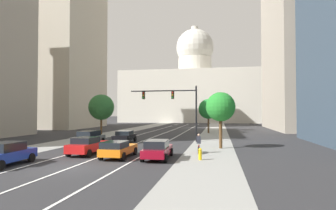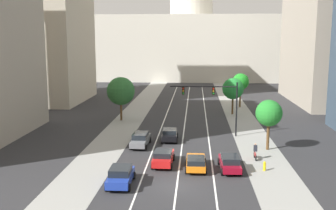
{
  "view_description": "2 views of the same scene",
  "coord_description": "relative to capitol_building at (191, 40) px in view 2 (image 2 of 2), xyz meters",
  "views": [
    {
      "loc": [
        9.53,
        -16.72,
        3.58
      ],
      "look_at": [
        2.25,
        22.71,
        4.67
      ],
      "focal_mm": 29.96,
      "sensor_mm": 36.0,
      "label": 1
    },
    {
      "loc": [
        1.46,
        -32.18,
        12.38
      ],
      "look_at": [
        -2.28,
        22.36,
        3.18
      ],
      "focal_mm": 42.78,
      "sensor_mm": 36.0,
      "label": 2
    }
  ],
  "objects": [
    {
      "name": "capitol_building",
      "position": [
        0.0,
        0.0,
        0.0
      ],
      "size": [
        53.14,
        29.91,
        37.71
      ],
      "color": "beige",
      "rests_on": "ground"
    },
    {
      "name": "lane_stripe_right",
      "position": [
        3.19,
        -68.59,
        -11.65
      ],
      "size": [
        0.16,
        90.0,
        0.01
      ],
      "primitive_type": "cube",
      "color": "white",
      "rests_on": "ground"
    },
    {
      "name": "lane_stripe_left",
      "position": [
        -3.19,
        -68.59,
        -11.65
      ],
      "size": [
        0.16,
        90.0,
        0.01
      ],
      "primitive_type": "cube",
      "color": "white",
      "rests_on": "ground"
    },
    {
      "name": "car_gray",
      "position": [
        -4.79,
        -81.22,
        -10.85
      ],
      "size": [
        2.07,
        4.85,
        1.55
      ],
      "rotation": [
        0.0,
        0.0,
        1.54
      ],
      "color": "slate",
      "rests_on": "ground"
    },
    {
      "name": "ground_plane",
      "position": [
        0.0,
        -53.59,
        -11.66
      ],
      "size": [
        400.0,
        400.0,
        0.0
      ],
      "primitive_type": "plane",
      "color": "#2B2B2D"
    },
    {
      "name": "car_black",
      "position": [
        -1.6,
        -78.46,
        -10.9
      ],
      "size": [
        2.08,
        4.17,
        1.42
      ],
      "rotation": [
        0.0,
        0.0,
        1.6
      ],
      "color": "black",
      "rests_on": "ground"
    },
    {
      "name": "cyclist",
      "position": [
        7.7,
        -85.49,
        -10.81
      ],
      "size": [
        0.36,
        1.7,
        1.72
      ],
      "rotation": [
        0.0,
        0.0,
        1.58
      ],
      "color": "black",
      "rests_on": "ground"
    },
    {
      "name": "car_crimson",
      "position": [
        4.79,
        -89.15,
        -10.89
      ],
      "size": [
        2.07,
        4.65,
        1.48
      ],
      "rotation": [
        0.0,
        0.0,
        1.61
      ],
      "color": "maroon",
      "rests_on": "ground"
    },
    {
      "name": "street_tree_near_right",
      "position": [
        9.55,
        -53.85,
        -7.06
      ],
      "size": [
        2.98,
        2.98,
        6.12
      ],
      "color": "#51381E",
      "rests_on": "ground"
    },
    {
      "name": "street_tree_mid_right",
      "position": [
        9.62,
        -81.72,
        -7.52
      ],
      "size": [
        2.94,
        2.94,
        5.64
      ],
      "color": "#51381E",
      "rests_on": "ground"
    },
    {
      "name": "car_blue",
      "position": [
        -4.79,
        -93.62,
        -10.84
      ],
      "size": [
        2.15,
        4.4,
        1.57
      ],
      "rotation": [
        0.0,
        0.0,
        1.59
      ],
      "color": "#1E389E",
      "rests_on": "ground"
    },
    {
      "name": "street_tree_far_right",
      "position": [
        7.59,
        -60.71,
        -7.45
      ],
      "size": [
        3.48,
        3.48,
        5.96
      ],
      "color": "#51381E",
      "rests_on": "ground"
    },
    {
      "name": "car_red",
      "position": [
        -1.6,
        -87.97,
        -10.88
      ],
      "size": [
        2.12,
        4.52,
        1.5
      ],
      "rotation": [
        0.0,
        0.0,
        1.54
      ],
      "color": "red",
      "rests_on": "ground"
    },
    {
      "name": "lane_stripe_center",
      "position": [
        0.0,
        -68.59,
        -11.65
      ],
      "size": [
        0.16,
        90.0,
        0.01
      ],
      "primitive_type": "cube",
      "color": "white",
      "rests_on": "ground"
    },
    {
      "name": "car_orange",
      "position": [
        1.6,
        -89.18,
        -10.93
      ],
      "size": [
        2.01,
        4.45,
        1.37
      ],
      "rotation": [
        0.0,
        0.0,
        1.58
      ],
      "color": "orange",
      "rests_on": "ground"
    },
    {
      "name": "sidewalk_left",
      "position": [
        -8.65,
        -58.59,
        -11.65
      ],
      "size": [
        4.53,
        130.0,
        0.01
      ],
      "primitive_type": "cube",
      "color": "gray",
      "rests_on": "ground"
    },
    {
      "name": "sidewalk_right",
      "position": [
        8.65,
        -58.59,
        -11.65
      ],
      "size": [
        4.53,
        130.0,
        0.01
      ],
      "primitive_type": "cube",
      "color": "gray",
      "rests_on": "ground"
    },
    {
      "name": "office_tower_far_left",
      "position": [
        -29.8,
        -48.77,
        6.9
      ],
      "size": [
        19.4,
        19.95,
        37.05
      ],
      "color": "#B7AD99",
      "rests_on": "ground"
    },
    {
      "name": "fire_hydrant",
      "position": [
        8.06,
        -89.05,
        -11.19
      ],
      "size": [
        0.26,
        0.35,
        0.91
      ],
      "color": "yellow",
      "rests_on": "ground"
    },
    {
      "name": "traffic_signal_mast",
      "position": [
        4.03,
        -75.71,
        -6.71
      ],
      "size": [
        8.51,
        0.39,
        6.89
      ],
      "color": "black",
      "rests_on": "ground"
    },
    {
      "name": "street_tree_near_left",
      "position": [
        -9.7,
        -66.85,
        -7.18
      ],
      "size": [
        4.21,
        4.21,
        6.59
      ],
      "color": "#51381E",
      "rests_on": "ground"
    }
  ]
}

